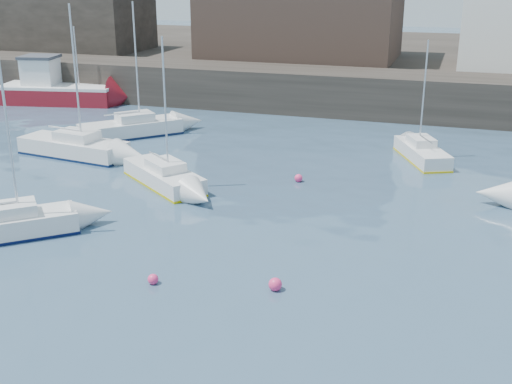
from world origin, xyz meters
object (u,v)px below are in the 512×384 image
(sailboat_f, at_px, (422,152))
(buoy_mid, at_px, (275,290))
(fishing_boat, at_px, (55,88))
(sailboat_a, at_px, (7,225))
(sailboat_h, at_px, (131,128))
(buoy_near, at_px, (153,284))
(buoy_far, at_px, (298,182))
(sailboat_e, at_px, (74,147))
(sailboat_b, at_px, (164,176))

(sailboat_f, height_order, buoy_mid, sailboat_f)
(fishing_boat, xyz_separation_m, sailboat_f, (28.65, -7.43, -0.69))
(sailboat_a, distance_m, sailboat_h, 16.21)
(buoy_near, relative_size, buoy_far, 0.91)
(sailboat_e, xyz_separation_m, buoy_far, (13.24, -0.54, -0.54))
(sailboat_a, bearing_deg, sailboat_f, 47.38)
(sailboat_e, relative_size, sailboat_f, 1.29)
(sailboat_e, bearing_deg, fishing_boat, 127.85)
(buoy_mid, height_order, buoy_far, buoy_mid)
(sailboat_h, bearing_deg, buoy_near, -59.68)
(sailboat_a, height_order, sailboat_h, sailboat_h)
(sailboat_h, bearing_deg, sailboat_a, -79.05)
(fishing_boat, relative_size, sailboat_f, 1.45)
(fishing_boat, bearing_deg, sailboat_a, -59.58)
(sailboat_h, xyz_separation_m, buoy_near, (10.38, -17.76, -0.53))
(fishing_boat, xyz_separation_m, buoy_far, (23.10, -13.23, -1.14))
(sailboat_b, xyz_separation_m, buoy_mid, (8.28, -8.79, -0.47))
(sailboat_a, xyz_separation_m, sailboat_e, (-3.97, 10.86, 0.05))
(sailboat_f, xyz_separation_m, buoy_far, (-5.56, -5.80, -0.46))
(sailboat_e, relative_size, buoy_far, 20.67)
(sailboat_b, bearing_deg, sailboat_f, 35.30)
(buoy_mid, bearing_deg, sailboat_b, 133.31)
(fishing_boat, relative_size, sailboat_e, 1.12)
(sailboat_f, relative_size, buoy_far, 16.08)
(buoy_mid, bearing_deg, sailboat_h, 130.51)
(sailboat_b, xyz_separation_m, sailboat_h, (-6.16, 8.12, 0.07))
(fishing_boat, xyz_separation_m, buoy_mid, (25.20, -24.54, -1.14))
(fishing_boat, bearing_deg, buoy_near, -50.22)
(sailboat_e, xyz_separation_m, sailboat_h, (0.89, 5.06, -0.01))
(fishing_boat, distance_m, buoy_far, 26.64)
(fishing_boat, bearing_deg, sailboat_e, -52.15)
(sailboat_f, distance_m, buoy_near, 19.47)
(sailboat_b, bearing_deg, sailboat_a, -111.58)
(sailboat_h, xyz_separation_m, buoy_mid, (14.45, -16.91, -0.53))
(sailboat_f, distance_m, buoy_mid, 17.46)
(fishing_boat, bearing_deg, sailboat_f, -14.54)
(sailboat_a, distance_m, buoy_near, 7.55)
(sailboat_e, distance_m, buoy_far, 13.26)
(sailboat_f, bearing_deg, sailboat_e, -164.38)
(buoy_near, xyz_separation_m, buoy_far, (1.97, 12.15, 0.00))
(sailboat_b, height_order, buoy_far, sailboat_b)
(fishing_boat, distance_m, sailboat_h, 13.19)
(sailboat_e, height_order, sailboat_h, sailboat_e)
(fishing_boat, height_order, sailboat_e, sailboat_e)
(sailboat_b, bearing_deg, buoy_near, -66.35)
(buoy_near, bearing_deg, sailboat_b, 113.65)
(sailboat_h, bearing_deg, sailboat_e, -99.95)
(sailboat_e, distance_m, sailboat_h, 5.14)
(sailboat_b, distance_m, sailboat_h, 10.20)
(fishing_boat, relative_size, buoy_far, 23.24)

